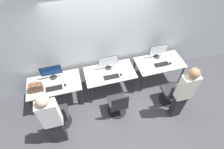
# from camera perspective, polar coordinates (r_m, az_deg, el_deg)

# --- Properties ---
(ground_plane) EXTENTS (20.00, 20.00, 0.00)m
(ground_plane) POSITION_cam_1_polar(r_m,az_deg,el_deg) (4.87, 0.45, -7.90)
(ground_plane) COLOR #3D3D42
(wall_back) EXTENTS (12.00, 0.05, 2.80)m
(wall_back) POSITION_cam_1_polar(r_m,az_deg,el_deg) (4.40, -2.46, 11.38)
(wall_back) COLOR #B7BCC1
(wall_back) RESTS_ON ground_plane
(desk_left) EXTENTS (1.29, 0.72, 0.70)m
(desk_left) POSITION_cam_1_polar(r_m,az_deg,el_deg) (4.56, -18.24, -3.38)
(desk_left) COLOR #BCB7AD
(desk_left) RESTS_ON ground_plane
(monitor_left) EXTENTS (0.52, 0.17, 0.40)m
(monitor_left) POSITION_cam_1_polar(r_m,az_deg,el_deg) (4.48, -19.26, 0.91)
(monitor_left) COLOR #2D2D2D
(monitor_left) RESTS_ON desk_left
(keyboard_left) EXTENTS (0.39, 0.15, 0.02)m
(keyboard_left) POSITION_cam_1_polar(r_m,az_deg,el_deg) (4.40, -18.38, -4.29)
(keyboard_left) COLOR black
(keyboard_left) RESTS_ON desk_left
(mouse_left) EXTENTS (0.06, 0.09, 0.03)m
(mouse_left) POSITION_cam_1_polar(r_m,az_deg,el_deg) (4.39, -15.03, -3.30)
(mouse_left) COLOR black
(mouse_left) RESTS_ON desk_left
(office_chair_left) EXTENTS (0.48, 0.48, 0.89)m
(office_chair_left) POSITION_cam_1_polar(r_m,az_deg,el_deg) (4.35, -16.85, -13.09)
(office_chair_left) COLOR black
(office_chair_left) RESTS_ON ground_plane
(person_left) EXTENTS (0.36, 0.23, 1.73)m
(person_left) POSITION_cam_1_polar(r_m,az_deg,el_deg) (3.67, -18.89, -13.63)
(person_left) COLOR #232328
(person_left) RESTS_ON ground_plane
(desk_center) EXTENTS (1.29, 0.72, 0.70)m
(desk_center) POSITION_cam_1_polar(r_m,az_deg,el_deg) (4.57, -0.72, 0.15)
(desk_center) COLOR #BCB7AD
(desk_center) RESTS_ON ground_plane
(monitor_center) EXTENTS (0.52, 0.17, 0.40)m
(monitor_center) POSITION_cam_1_polar(r_m,az_deg,el_deg) (4.46, -1.26, 4.10)
(monitor_center) COLOR #2D2D2D
(monitor_center) RESTS_ON desk_center
(keyboard_center) EXTENTS (0.39, 0.15, 0.02)m
(keyboard_center) POSITION_cam_1_polar(r_m,az_deg,el_deg) (4.41, -0.16, -0.76)
(keyboard_center) COLOR black
(keyboard_center) RESTS_ON desk_center
(mouse_center) EXTENTS (0.06, 0.09, 0.03)m
(mouse_center) POSITION_cam_1_polar(r_m,az_deg,el_deg) (4.46, 2.98, -0.03)
(mouse_center) COLOR black
(mouse_center) RESTS_ON desk_center
(office_chair_center) EXTENTS (0.48, 0.48, 0.89)m
(office_chair_center) POSITION_cam_1_polar(r_m,az_deg,el_deg) (4.33, 1.95, -9.97)
(office_chair_center) COLOR black
(office_chair_center) RESTS_ON ground_plane
(desk_right) EXTENTS (1.29, 0.72, 0.70)m
(desk_right) POSITION_cam_1_polar(r_m,az_deg,el_deg) (5.01, 15.21, 3.36)
(desk_right) COLOR #BCB7AD
(desk_right) RESTS_ON ground_plane
(monitor_right) EXTENTS (0.52, 0.17, 0.40)m
(monitor_right) POSITION_cam_1_polar(r_m,az_deg,el_deg) (4.95, 14.82, 7.49)
(monitor_right) COLOR #2D2D2D
(monitor_right) RESTS_ON desk_right
(keyboard_right) EXTENTS (0.39, 0.15, 0.02)m
(keyboard_right) POSITION_cam_1_polar(r_m,az_deg,el_deg) (4.90, 15.88, 3.21)
(keyboard_right) COLOR black
(keyboard_right) RESTS_ON desk_right
(mouse_right) EXTENTS (0.06, 0.09, 0.03)m
(mouse_right) POSITION_cam_1_polar(r_m,az_deg,el_deg) (4.99, 18.56, 3.54)
(mouse_right) COLOR black
(mouse_right) RESTS_ON desk_right
(office_chair_right) EXTENTS (0.48, 0.48, 0.89)m
(office_chair_right) POSITION_cam_1_polar(r_m,az_deg,el_deg) (4.77, 18.87, -5.97)
(office_chair_right) COLOR black
(office_chair_right) RESTS_ON ground_plane
(person_right) EXTENTS (0.36, 0.22, 1.68)m
(person_right) POSITION_cam_1_polar(r_m,az_deg,el_deg) (4.16, 22.44, -5.55)
(person_right) COLOR #232328
(person_right) RESTS_ON ground_plane
(handbag) EXTENTS (0.30, 0.18, 0.25)m
(handbag) POSITION_cam_1_polar(r_m,az_deg,el_deg) (4.43, -23.61, -3.92)
(handbag) COLOR brown
(handbag) RESTS_ON desk_left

